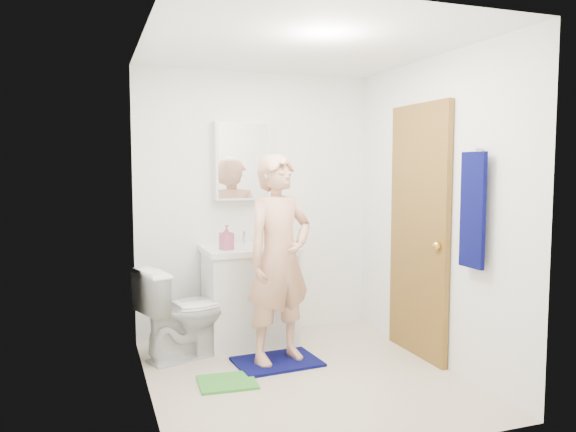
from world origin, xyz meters
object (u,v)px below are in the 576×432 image
at_px(toilet, 185,312).
at_px(soap_dispenser, 227,237).
at_px(man, 279,259).
at_px(toothbrush_cup, 272,238).
at_px(medicine_cabinet, 242,161).
at_px(towel, 473,210).
at_px(vanity_cabinet, 249,298).

xyz_separation_m(toilet, soap_dispenser, (0.38, 0.12, 0.58)).
distance_m(toilet, man, 0.90).
xyz_separation_m(toothbrush_cup, man, (-0.17, -0.69, -0.07)).
distance_m(medicine_cabinet, towel, 2.11).
distance_m(towel, soap_dispenser, 2.00).
distance_m(medicine_cabinet, soap_dispenser, 0.75).
height_order(vanity_cabinet, man, man).
height_order(towel, toothbrush_cup, towel).
height_order(medicine_cabinet, toilet, medicine_cabinet).
distance_m(toilet, toothbrush_cup, 1.04).
bearing_deg(soap_dispenser, toilet, -162.46).
distance_m(towel, toothbrush_cup, 1.88).
bearing_deg(towel, vanity_cabinet, 128.47).
relative_size(medicine_cabinet, toilet, 0.93).
relative_size(medicine_cabinet, towel, 0.87).
xyz_separation_m(toilet, toothbrush_cup, (0.84, 0.31, 0.52)).
bearing_deg(toothbrush_cup, vanity_cabinet, -156.11).
bearing_deg(toilet, soap_dispenser, -91.50).
relative_size(towel, soap_dispenser, 3.81).
bearing_deg(soap_dispenser, medicine_cabinet, 54.55).
bearing_deg(man, vanity_cabinet, 80.02).
bearing_deg(towel, toilet, 144.19).
bearing_deg(vanity_cabinet, medicine_cabinet, 90.00).
bearing_deg(toothbrush_cup, towel, -59.65).
bearing_deg(soap_dispenser, vanity_cabinet, 20.88).
xyz_separation_m(toilet, man, (0.68, -0.38, 0.46)).
bearing_deg(toilet, vanity_cabinet, -90.25).
height_order(toilet, toothbrush_cup, toothbrush_cup).
bearing_deg(vanity_cabinet, soap_dispenser, -159.12).
height_order(vanity_cabinet, toothbrush_cup, toothbrush_cup).
height_order(towel, toilet, towel).
relative_size(towel, toilet, 1.06).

